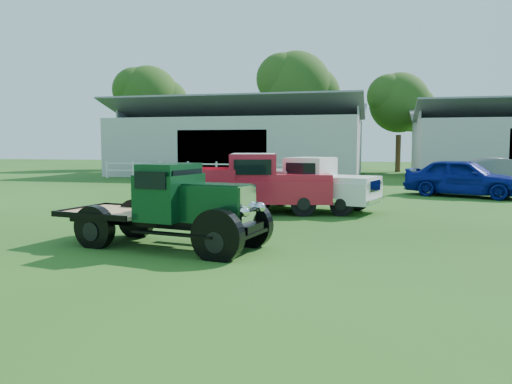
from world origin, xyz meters
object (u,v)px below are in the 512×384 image
(vintage_flatbed, at_px, (167,205))
(misc_car_blue, at_px, (464,177))
(white_pickup, at_px, (308,184))
(misc_car_grey, at_px, (503,175))
(red_pickup, at_px, (251,183))

(vintage_flatbed, height_order, misc_car_blue, vintage_flatbed)
(white_pickup, bearing_deg, misc_car_blue, 62.56)
(white_pickup, relative_size, misc_car_blue, 0.99)
(vintage_flatbed, xyz_separation_m, misc_car_blue, (8.25, 13.27, -0.08))
(white_pickup, height_order, misc_car_blue, white_pickup)
(misc_car_grey, bearing_deg, white_pickup, 132.58)
(vintage_flatbed, relative_size, misc_car_blue, 0.95)
(red_pickup, relative_size, white_pickup, 1.12)
(red_pickup, bearing_deg, vintage_flatbed, -105.16)
(misc_car_grey, bearing_deg, vintage_flatbed, 141.78)
(red_pickup, distance_m, misc_car_blue, 10.70)
(white_pickup, bearing_deg, red_pickup, -134.33)
(vintage_flatbed, bearing_deg, white_pickup, 82.62)
(vintage_flatbed, distance_m, misc_car_blue, 15.62)
(white_pickup, relative_size, misc_car_grey, 0.98)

